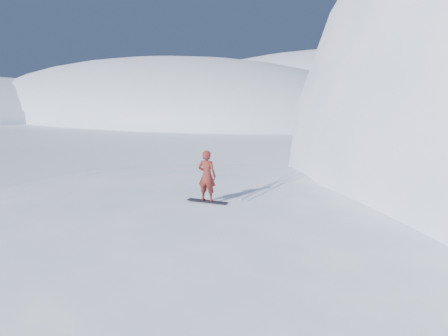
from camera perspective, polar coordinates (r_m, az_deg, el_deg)
name	(u,v)px	position (r m, az deg, el deg)	size (l,w,h in m)	color
ground	(209,282)	(14.15, -2.09, -15.98)	(400.00, 400.00, 0.00)	white
near_ridge	(280,261)	(15.84, 8.01, -12.97)	(36.00, 28.00, 4.80)	white
far_ridge_a	(154,114)	(104.84, -9.97, 7.62)	(120.00, 70.00, 28.00)	white
far_ridge_c	(343,110)	(129.05, 16.64, 7.99)	(140.00, 90.00, 36.00)	white
wind_bumps	(234,258)	(15.96, 1.41, -12.68)	(16.00, 14.40, 1.00)	white
snowboard	(207,201)	(14.74, -2.43, -4.75)	(1.53, 0.29, 0.03)	black
snowboarder	(207,176)	(14.50, -2.46, -1.12)	(0.69, 0.45, 1.88)	maroon
vapor_plume	(140,125)	(73.02, -11.95, 5.99)	(10.50, 8.40, 7.35)	white
board_tracks	(275,184)	(17.46, 7.33, -2.25)	(1.27, 5.95, 0.04)	silver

